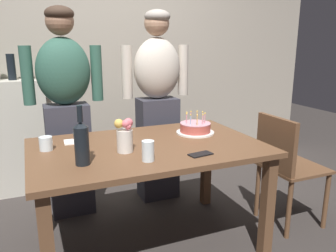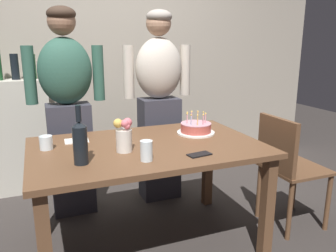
# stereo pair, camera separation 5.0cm
# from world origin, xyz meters

# --- Properties ---
(ground_plane) EXTENTS (10.00, 10.00, 0.00)m
(ground_plane) POSITION_xyz_m (0.00, 0.00, 0.00)
(ground_plane) COLOR #332D2B
(back_wall) EXTENTS (5.20, 0.10, 2.60)m
(back_wall) POSITION_xyz_m (0.00, 1.55, 1.30)
(back_wall) COLOR #9E9384
(back_wall) RESTS_ON ground_plane
(dining_table) EXTENTS (1.50, 0.96, 0.74)m
(dining_table) POSITION_xyz_m (0.00, 0.00, 0.64)
(dining_table) COLOR brown
(dining_table) RESTS_ON ground_plane
(birthday_cake) EXTENTS (0.28, 0.28, 0.16)m
(birthday_cake) POSITION_xyz_m (0.43, 0.14, 0.78)
(birthday_cake) COLOR white
(birthday_cake) RESTS_ON dining_table
(water_glass_near) EXTENTS (0.08, 0.08, 0.09)m
(water_glass_near) POSITION_xyz_m (-0.62, 0.15, 0.78)
(water_glass_near) COLOR silver
(water_glass_near) RESTS_ON dining_table
(water_glass_far) EXTENTS (0.07, 0.07, 0.12)m
(water_glass_far) POSITION_xyz_m (-0.10, -0.29, 0.80)
(water_glass_far) COLOR silver
(water_glass_far) RESTS_ON dining_table
(wine_bottle) EXTENTS (0.08, 0.08, 0.33)m
(wine_bottle) POSITION_xyz_m (-0.45, -0.20, 0.87)
(wine_bottle) COLOR black
(wine_bottle) RESTS_ON dining_table
(cell_phone) EXTENTS (0.15, 0.09, 0.01)m
(cell_phone) POSITION_xyz_m (0.23, -0.31, 0.74)
(cell_phone) COLOR black
(cell_phone) RESTS_ON dining_table
(napkin_stack) EXTENTS (0.16, 0.13, 0.01)m
(napkin_stack) POSITION_xyz_m (-0.42, 0.25, 0.74)
(napkin_stack) COLOR white
(napkin_stack) RESTS_ON dining_table
(flower_vase) EXTENTS (0.11, 0.10, 0.21)m
(flower_vase) POSITION_xyz_m (-0.17, -0.08, 0.84)
(flower_vase) COLOR silver
(flower_vase) RESTS_ON dining_table
(person_man_bearded) EXTENTS (0.61, 0.27, 1.66)m
(person_man_bearded) POSITION_xyz_m (-0.43, 0.71, 0.87)
(person_man_bearded) COLOR #33333D
(person_man_bearded) RESTS_ON ground_plane
(person_woman_cardigan) EXTENTS (0.61, 0.27, 1.66)m
(person_woman_cardigan) POSITION_xyz_m (0.34, 0.71, 0.87)
(person_woman_cardigan) COLOR #33333D
(person_woman_cardigan) RESTS_ON ground_plane
(dining_chair) EXTENTS (0.42, 0.42, 0.87)m
(dining_chair) POSITION_xyz_m (1.05, -0.13, 0.52)
(dining_chair) COLOR brown
(dining_chair) RESTS_ON ground_plane
(shelf_cabinet) EXTENTS (0.66, 0.30, 1.33)m
(shelf_cabinet) POSITION_xyz_m (-0.88, 1.33, 0.55)
(shelf_cabinet) COLOR beige
(shelf_cabinet) RESTS_ON ground_plane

